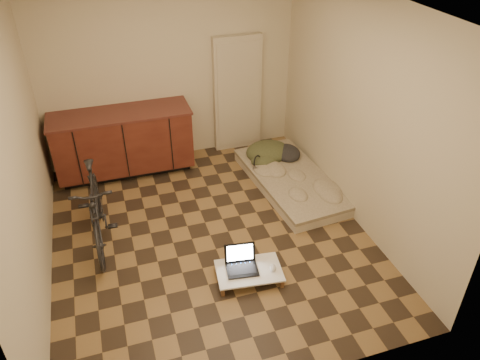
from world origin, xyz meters
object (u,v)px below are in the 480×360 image
object	(u,v)px
bicycle	(95,205)
lap_desk	(249,271)
futon	(291,180)
laptop	(241,263)

from	to	relation	value
bicycle	lap_desk	bearing A→B (deg)	-36.10
futon	laptop	distance (m)	1.81
bicycle	futon	distance (m)	2.56
lap_desk	laptop	world-z (taller)	laptop
futon	laptop	bearing A→B (deg)	-134.82
lap_desk	bicycle	bearing A→B (deg)	149.17
bicycle	futon	size ratio (longest dim) A/B	0.79
futon	laptop	size ratio (longest dim) A/B	5.41
futon	lap_desk	world-z (taller)	futon
laptop	lap_desk	bearing A→B (deg)	-40.20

